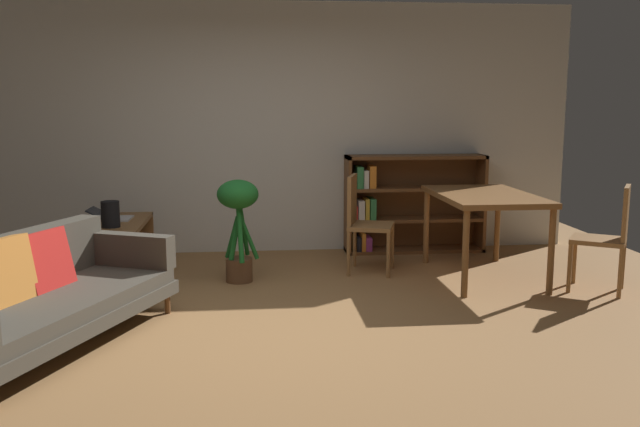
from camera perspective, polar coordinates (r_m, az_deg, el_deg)
The scene contains 11 objects.
ground_plane at distance 5.00m, azimuth -3.79°, elevation -9.70°, with size 8.16×8.16×0.00m, color #9E7042.
back_wall_panel at distance 7.43m, azimuth -4.73°, elevation 7.15°, with size 6.80×0.10×2.70m, color silver.
fabric_couch at distance 4.92m, azimuth -23.00°, elevation -6.21°, with size 1.56×2.14×0.78m.
media_console at distance 6.61m, azimuth -16.52°, elevation -3.08°, with size 0.46×1.23×0.53m.
open_laptop at distance 6.75m, azimuth -17.14°, elevation -0.25°, with size 0.40×0.31×0.11m.
desk_speaker at distance 6.32m, azimuth -17.28°, elevation -0.05°, with size 0.16×0.16×0.24m.
potted_floor_plant at distance 6.18m, azimuth -6.92°, elevation -0.18°, with size 0.38×0.41×0.94m.
dining_table at distance 6.45m, azimuth 13.73°, elevation 0.94°, with size 0.85×1.37×0.80m.
dining_chair_near at distance 6.52m, azimuth 3.67°, elevation -0.43°, with size 0.52×0.54×0.94m.
dining_chair_far at distance 6.32m, azimuth 23.20°, elevation -1.59°, with size 0.58×0.56×0.94m.
bookshelf at distance 7.51m, azimuth 7.20°, elevation 0.85°, with size 1.53×0.35×1.07m.
Camera 1 is at (-0.17, -4.73, 1.63)m, focal length 37.88 mm.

